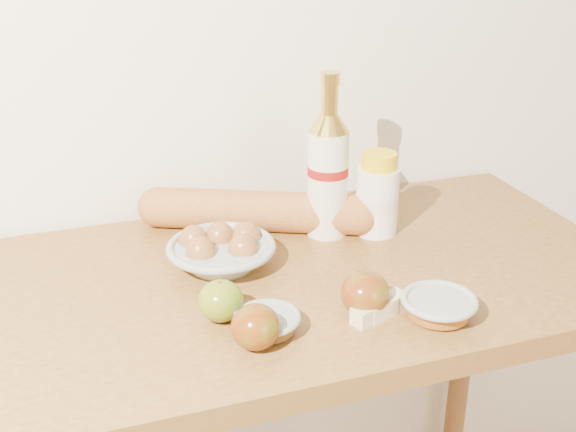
# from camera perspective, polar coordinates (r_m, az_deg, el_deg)

# --- Properties ---
(back_wall) EXTENTS (3.50, 0.02, 2.60)m
(back_wall) POSITION_cam_1_polar(r_m,az_deg,el_deg) (1.39, -4.99, 16.48)
(back_wall) COLOR silver
(back_wall) RESTS_ON ground
(table) EXTENTS (1.20, 0.60, 0.90)m
(table) POSITION_cam_1_polar(r_m,az_deg,el_deg) (1.28, -0.44, -9.46)
(table) COLOR olive
(table) RESTS_ON ground
(bourbon_bottle) EXTENTS (0.08, 0.08, 0.30)m
(bourbon_bottle) POSITION_cam_1_polar(r_m,az_deg,el_deg) (1.31, 3.18, 3.54)
(bourbon_bottle) COLOR silver
(bourbon_bottle) RESTS_ON table
(cream_bottle) EXTENTS (0.09, 0.09, 0.16)m
(cream_bottle) POSITION_cam_1_polar(r_m,az_deg,el_deg) (1.34, 7.07, 1.56)
(cream_bottle) COLOR white
(cream_bottle) RESTS_ON table
(egg_bowl) EXTENTS (0.22, 0.22, 0.07)m
(egg_bowl) POSITION_cam_1_polar(r_m,az_deg,el_deg) (1.24, -5.30, -2.75)
(egg_bowl) COLOR #919F9A
(egg_bowl) RESTS_ON table
(baguette) EXTENTS (0.45, 0.26, 0.08)m
(baguette) POSITION_cam_1_polar(r_m,az_deg,el_deg) (1.36, -2.39, 0.40)
(baguette) COLOR #C37B3B
(baguette) RESTS_ON table
(apple_yellowgreen) EXTENTS (0.09, 0.09, 0.06)m
(apple_yellowgreen) POSITION_cam_1_polar(r_m,az_deg,el_deg) (1.08, -5.35, -6.69)
(apple_yellowgreen) COLOR olive
(apple_yellowgreen) RESTS_ON table
(apple_redgreen_front) EXTENTS (0.08, 0.08, 0.07)m
(apple_redgreen_front) POSITION_cam_1_polar(r_m,az_deg,el_deg) (1.02, -2.57, -8.75)
(apple_redgreen_front) COLOR #8E070A
(apple_redgreen_front) RESTS_ON table
(apple_redgreen_right) EXTENTS (0.08, 0.08, 0.07)m
(apple_redgreen_right) POSITION_cam_1_polar(r_m,az_deg,el_deg) (1.10, 6.12, -6.11)
(apple_redgreen_right) COLOR maroon
(apple_redgreen_right) RESTS_ON table
(sugar_bowl) EXTENTS (0.13, 0.13, 0.03)m
(sugar_bowl) POSITION_cam_1_polar(r_m,az_deg,el_deg) (1.06, -1.66, -8.43)
(sugar_bowl) COLOR gray
(sugar_bowl) RESTS_ON table
(syrup_bowl) EXTENTS (0.15, 0.15, 0.03)m
(syrup_bowl) POSITION_cam_1_polar(r_m,az_deg,el_deg) (1.12, 11.82, -7.00)
(syrup_bowl) COLOR #96A39D
(syrup_bowl) RESTS_ON table
(butter_stick) EXTENTS (0.10, 0.06, 0.03)m
(butter_stick) POSITION_cam_1_polar(r_m,az_deg,el_deg) (1.10, 7.25, -7.26)
(butter_stick) COLOR beige
(butter_stick) RESTS_ON table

